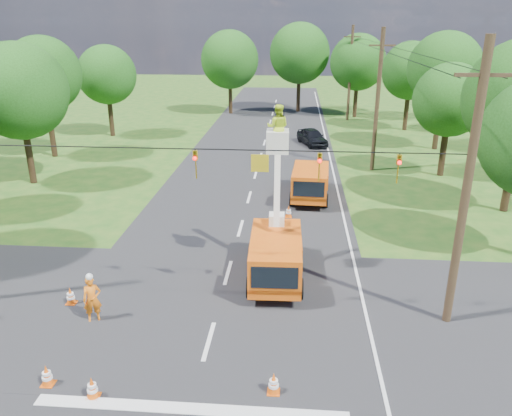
# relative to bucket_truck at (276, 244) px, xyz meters

# --- Properties ---
(ground) EXTENTS (140.00, 140.00, 0.00)m
(ground) POSITION_rel_bucket_truck_xyz_m (-2.08, 15.23, -1.60)
(ground) COLOR #215118
(ground) RESTS_ON ground
(road_main) EXTENTS (12.00, 100.00, 0.06)m
(road_main) POSITION_rel_bucket_truck_xyz_m (-2.08, 15.23, -1.60)
(road_main) COLOR black
(road_main) RESTS_ON ground
(road_cross) EXTENTS (56.00, 10.00, 0.07)m
(road_cross) POSITION_rel_bucket_truck_xyz_m (-2.08, -2.77, -1.60)
(road_cross) COLOR black
(road_cross) RESTS_ON ground
(stop_bar) EXTENTS (9.00, 0.45, 0.02)m
(stop_bar) POSITION_rel_bucket_truck_xyz_m (-2.08, -7.97, -1.60)
(stop_bar) COLOR silver
(stop_bar) RESTS_ON ground
(edge_line) EXTENTS (0.12, 90.00, 0.02)m
(edge_line) POSITION_rel_bucket_truck_xyz_m (3.52, 15.23, -1.60)
(edge_line) COLOR silver
(edge_line) RESTS_ON ground
(bucket_truck) EXTENTS (2.35, 5.63, 7.34)m
(bucket_truck) POSITION_rel_bucket_truck_xyz_m (0.00, 0.00, 0.00)
(bucket_truck) COLOR #DB5E0F
(bucket_truck) RESTS_ON ground
(second_truck) EXTENTS (2.50, 5.71, 2.09)m
(second_truck) POSITION_rel_bucket_truck_xyz_m (1.67, 10.43, -0.51)
(second_truck) COLOR #DB5E0F
(second_truck) RESTS_ON ground
(ground_worker) EXTENTS (0.77, 0.66, 1.79)m
(ground_worker) POSITION_rel_bucket_truck_xyz_m (-6.50, -3.79, -0.70)
(ground_worker) COLOR #D65C12
(ground_worker) RESTS_ON ground
(distant_car) EXTENTS (3.07, 4.60, 1.45)m
(distant_car) POSITION_rel_bucket_truck_xyz_m (2.18, 24.85, -0.87)
(distant_car) COLOR black
(distant_car) RESTS_ON ground
(traffic_cone_0) EXTENTS (0.38, 0.38, 0.71)m
(traffic_cone_0) POSITION_rel_bucket_truck_xyz_m (-5.00, -7.71, -1.24)
(traffic_cone_0) COLOR #E8570C
(traffic_cone_0) RESTS_ON ground
(traffic_cone_1) EXTENTS (0.38, 0.38, 0.71)m
(traffic_cone_1) POSITION_rel_bucket_truck_xyz_m (0.25, -7.10, -1.24)
(traffic_cone_1) COLOR #E8570C
(traffic_cone_1) RESTS_ON ground
(traffic_cone_2) EXTENTS (0.38, 0.38, 0.71)m
(traffic_cone_2) POSITION_rel_bucket_truck_xyz_m (-0.39, 3.33, -1.24)
(traffic_cone_2) COLOR #E8570C
(traffic_cone_2) RESTS_ON ground
(traffic_cone_3) EXTENTS (0.38, 0.38, 0.71)m
(traffic_cone_3) POSITION_rel_bucket_truck_xyz_m (0.43, 7.10, -1.24)
(traffic_cone_3) COLOR #E8570C
(traffic_cone_3) RESTS_ON ground
(traffic_cone_4) EXTENTS (0.38, 0.38, 0.71)m
(traffic_cone_4) POSITION_rel_bucket_truck_xyz_m (-7.84, -2.75, -1.24)
(traffic_cone_4) COLOR #E8570C
(traffic_cone_4) RESTS_ON ground
(traffic_cone_7) EXTENTS (0.38, 0.38, 0.71)m
(traffic_cone_7) POSITION_rel_bucket_truck_xyz_m (2.16, 11.45, -1.24)
(traffic_cone_7) COLOR #E8570C
(traffic_cone_7) RESTS_ON ground
(traffic_cone_8) EXTENTS (0.38, 0.38, 0.71)m
(traffic_cone_8) POSITION_rel_bucket_truck_xyz_m (-6.57, -7.30, -1.24)
(traffic_cone_8) COLOR #E8570C
(traffic_cone_8) RESTS_ON ground
(pole_right_near) EXTENTS (1.80, 0.30, 10.00)m
(pole_right_near) POSITION_rel_bucket_truck_xyz_m (6.42, -2.77, 3.51)
(pole_right_near) COLOR #4C3823
(pole_right_near) RESTS_ON ground
(pole_right_mid) EXTENTS (1.80, 0.30, 10.00)m
(pole_right_mid) POSITION_rel_bucket_truck_xyz_m (6.42, 17.23, 3.51)
(pole_right_mid) COLOR #4C3823
(pole_right_mid) RESTS_ON ground
(pole_right_far) EXTENTS (1.80, 0.30, 10.00)m
(pole_right_far) POSITION_rel_bucket_truck_xyz_m (6.42, 37.23, 3.51)
(pole_right_far) COLOR #4C3823
(pole_right_far) RESTS_ON ground
(signal_span) EXTENTS (18.00, 0.29, 1.07)m
(signal_span) POSITION_rel_bucket_truck_xyz_m (0.14, -2.78, 4.28)
(signal_span) COLOR black
(signal_span) RESTS_ON ground
(tree_left_d) EXTENTS (6.20, 6.20, 9.24)m
(tree_left_d) POSITION_rel_bucket_truck_xyz_m (-17.08, 12.23, 4.53)
(tree_left_d) COLOR #382616
(tree_left_d) RESTS_ON ground
(tree_left_e) EXTENTS (5.80, 5.80, 9.41)m
(tree_left_e) POSITION_rel_bucket_truck_xyz_m (-18.88, 19.23, 4.89)
(tree_left_e) COLOR #382616
(tree_left_e) RESTS_ON ground
(tree_left_f) EXTENTS (5.40, 5.40, 8.40)m
(tree_left_f) POSITION_rel_bucket_truck_xyz_m (-16.88, 27.23, 4.09)
(tree_left_f) COLOR #382616
(tree_left_f) RESTS_ON ground
(tree_right_c) EXTENTS (5.00, 5.00, 7.83)m
(tree_right_c) POSITION_rel_bucket_truck_xyz_m (11.12, 16.23, 3.71)
(tree_right_c) COLOR #382616
(tree_right_c) RESTS_ON ground
(tree_right_d) EXTENTS (6.00, 6.00, 9.70)m
(tree_right_d) POSITION_rel_bucket_truck_xyz_m (12.72, 24.23, 5.08)
(tree_right_d) COLOR #382616
(tree_right_d) RESTS_ON ground
(tree_right_e) EXTENTS (5.60, 5.60, 8.63)m
(tree_right_e) POSITION_rel_bucket_truck_xyz_m (11.72, 32.23, 4.21)
(tree_right_e) COLOR #382616
(tree_right_e) RESTS_ON ground
(tree_far_a) EXTENTS (6.60, 6.60, 9.50)m
(tree_far_a) POSITION_rel_bucket_truck_xyz_m (-7.08, 40.23, 4.59)
(tree_far_a) COLOR #382616
(tree_far_a) RESTS_ON ground
(tree_far_b) EXTENTS (7.00, 7.00, 10.32)m
(tree_far_b) POSITION_rel_bucket_truck_xyz_m (0.92, 42.23, 5.21)
(tree_far_b) COLOR #382616
(tree_far_b) RESTS_ON ground
(tree_far_c) EXTENTS (6.20, 6.20, 9.18)m
(tree_far_c) POSITION_rel_bucket_truck_xyz_m (7.42, 39.23, 4.47)
(tree_far_c) COLOR #382616
(tree_far_c) RESTS_ON ground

